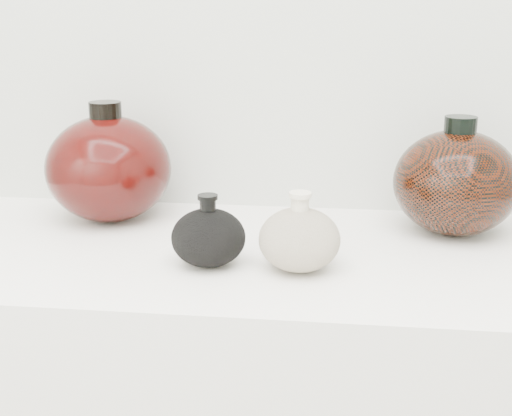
# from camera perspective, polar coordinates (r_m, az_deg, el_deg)

# --- Properties ---
(black_gourd_vase) EXTENTS (0.13, 0.13, 0.11)m
(black_gourd_vase) POSITION_cam_1_polar(r_m,az_deg,el_deg) (1.05, -3.82, -2.33)
(black_gourd_vase) COLOR black
(black_gourd_vase) RESTS_ON display_counter
(cream_gourd_vase) EXTENTS (0.14, 0.14, 0.12)m
(cream_gourd_vase) POSITION_cam_1_polar(r_m,az_deg,el_deg) (1.03, 3.49, -2.48)
(cream_gourd_vase) COLOR #C3AF99
(cream_gourd_vase) RESTS_ON display_counter
(left_round_pot) EXTENTS (0.23, 0.23, 0.21)m
(left_round_pot) POSITION_cam_1_polar(r_m,az_deg,el_deg) (1.29, -11.71, 3.15)
(left_round_pot) COLOR black
(left_round_pot) RESTS_ON display_counter
(right_round_pot) EXTENTS (0.27, 0.27, 0.20)m
(right_round_pot) POSITION_cam_1_polar(r_m,az_deg,el_deg) (1.23, 15.70, 2.00)
(right_round_pot) COLOR black
(right_round_pot) RESTS_ON display_counter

